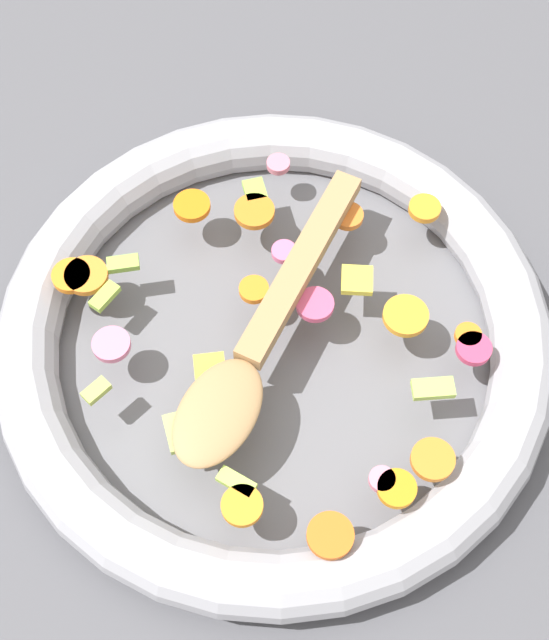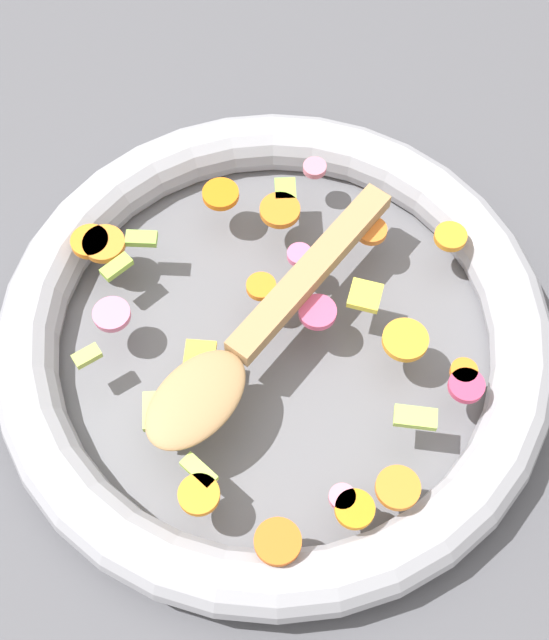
% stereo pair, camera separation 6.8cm
% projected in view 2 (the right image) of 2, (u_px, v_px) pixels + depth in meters
% --- Properties ---
extents(ground_plane, '(4.00, 4.00, 0.00)m').
position_uv_depth(ground_plane, '(274.00, 349.00, 0.73)').
color(ground_plane, '#4C4C51').
extents(skillet, '(0.44, 0.44, 0.05)m').
position_uv_depth(skillet, '(274.00, 337.00, 0.71)').
color(skillet, slate).
rests_on(skillet, ground_plane).
extents(chopped_vegetables, '(0.35, 0.35, 0.01)m').
position_uv_depth(chopped_vegetables, '(275.00, 329.00, 0.68)').
color(chopped_vegetables, orange).
rests_on(chopped_vegetables, skillet).
extents(wooden_spoon, '(0.16, 0.26, 0.01)m').
position_uv_depth(wooden_spoon, '(250.00, 339.00, 0.66)').
color(wooden_spoon, '#A87F51').
rests_on(wooden_spoon, chopped_vegetables).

